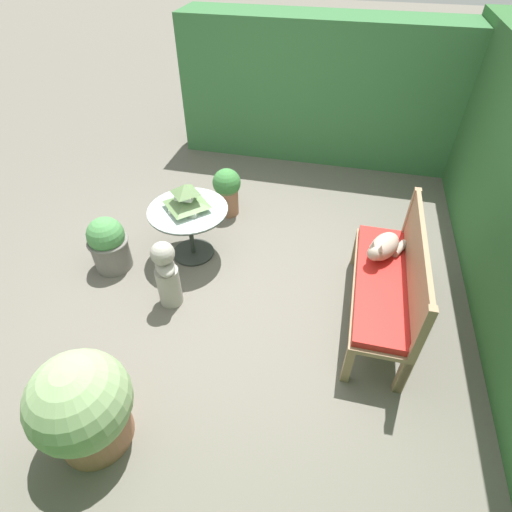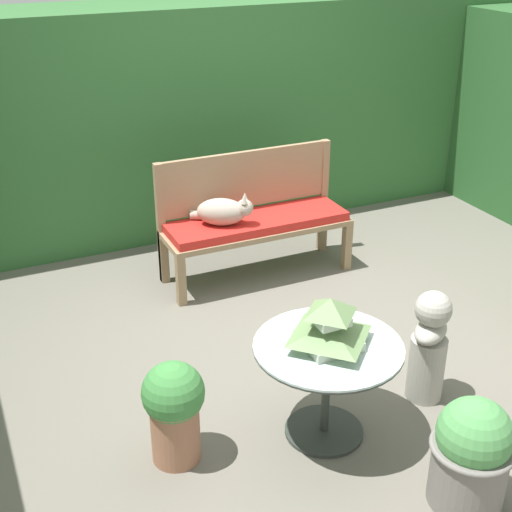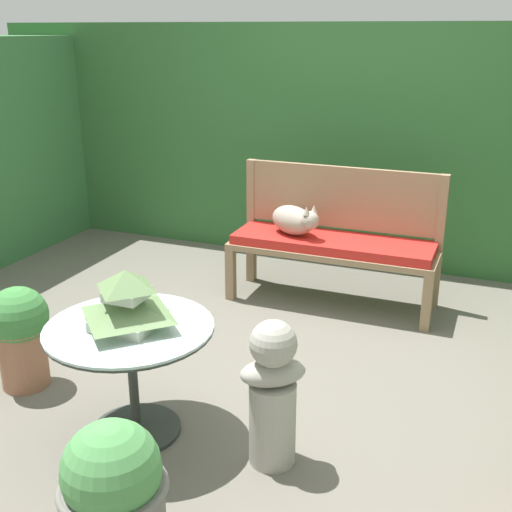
{
  "view_description": "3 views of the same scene",
  "coord_description": "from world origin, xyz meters",
  "px_view_note": "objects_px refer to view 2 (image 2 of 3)",
  "views": [
    {
      "loc": [
        2.5,
        0.6,
        2.69
      ],
      "look_at": [
        0.02,
        0.01,
        0.43
      ],
      "focal_mm": 28.0,
      "sensor_mm": 36.0,
      "label": 1
    },
    {
      "loc": [
        -1.92,
        -3.29,
        2.49
      ],
      "look_at": [
        -0.17,
        0.51,
        0.45
      ],
      "focal_mm": 50.0,
      "sensor_mm": 36.0,
      "label": 2
    },
    {
      "loc": [
        1.13,
        -2.91,
        1.79
      ],
      "look_at": [
        -0.17,
        0.32,
        0.55
      ],
      "focal_mm": 45.0,
      "sensor_mm": 36.0,
      "label": 3
    }
  ],
  "objects_px": {
    "cat": "(223,211)",
    "garden_bust": "(429,345)",
    "potted_plant_path_edge": "(471,453)",
    "potted_plant_bench_right": "(174,408)",
    "garden_bench": "(257,227)",
    "pagoda_birdhouse": "(329,326)",
    "patio_table": "(327,364)"
  },
  "relations": [
    {
      "from": "cat",
      "to": "garden_bust",
      "type": "distance_m",
      "value": 1.83
    },
    {
      "from": "potted_plant_path_edge",
      "to": "potted_plant_bench_right",
      "type": "distance_m",
      "value": 1.4
    },
    {
      "from": "garden_bench",
      "to": "cat",
      "type": "bearing_deg",
      "value": -177.64
    },
    {
      "from": "potted_plant_bench_right",
      "to": "pagoda_birdhouse",
      "type": "bearing_deg",
      "value": -10.73
    },
    {
      "from": "cat",
      "to": "patio_table",
      "type": "relative_size",
      "value": 0.54
    },
    {
      "from": "cat",
      "to": "garden_bench",
      "type": "bearing_deg",
      "value": 30.59
    },
    {
      "from": "garden_bench",
      "to": "garden_bust",
      "type": "relative_size",
      "value": 2.08
    },
    {
      "from": "cat",
      "to": "patio_table",
      "type": "distance_m",
      "value": 1.79
    },
    {
      "from": "cat",
      "to": "pagoda_birdhouse",
      "type": "height_order",
      "value": "pagoda_birdhouse"
    },
    {
      "from": "patio_table",
      "to": "garden_bust",
      "type": "distance_m",
      "value": 0.67
    },
    {
      "from": "pagoda_birdhouse",
      "to": "garden_bust",
      "type": "xyz_separation_m",
      "value": [
        0.67,
        0.04,
        -0.32
      ]
    },
    {
      "from": "garden_bench",
      "to": "pagoda_birdhouse",
      "type": "xyz_separation_m",
      "value": [
        -0.44,
        -1.79,
        0.26
      ]
    },
    {
      "from": "patio_table",
      "to": "pagoda_birdhouse",
      "type": "bearing_deg",
      "value": -90.0
    },
    {
      "from": "garden_bust",
      "to": "potted_plant_bench_right",
      "type": "bearing_deg",
      "value": 139.76
    },
    {
      "from": "patio_table",
      "to": "potted_plant_path_edge",
      "type": "distance_m",
      "value": 0.79
    },
    {
      "from": "cat",
      "to": "patio_table",
      "type": "bearing_deg",
      "value": -67.19
    },
    {
      "from": "pagoda_birdhouse",
      "to": "potted_plant_path_edge",
      "type": "height_order",
      "value": "pagoda_birdhouse"
    },
    {
      "from": "garden_bust",
      "to": "potted_plant_path_edge",
      "type": "xyz_separation_m",
      "value": [
        -0.31,
        -0.73,
        -0.06
      ]
    },
    {
      "from": "garden_bench",
      "to": "garden_bust",
      "type": "height_order",
      "value": "garden_bust"
    },
    {
      "from": "pagoda_birdhouse",
      "to": "potted_plant_bench_right",
      "type": "distance_m",
      "value": 0.86
    },
    {
      "from": "cat",
      "to": "pagoda_birdhouse",
      "type": "distance_m",
      "value": 1.79
    },
    {
      "from": "cat",
      "to": "potted_plant_path_edge",
      "type": "bearing_deg",
      "value": -57.4
    },
    {
      "from": "cat",
      "to": "garden_bust",
      "type": "height_order",
      "value": "cat"
    },
    {
      "from": "cat",
      "to": "potted_plant_bench_right",
      "type": "height_order",
      "value": "cat"
    },
    {
      "from": "garden_bust",
      "to": "potted_plant_bench_right",
      "type": "xyz_separation_m",
      "value": [
        -1.43,
        0.11,
        -0.03
      ]
    },
    {
      "from": "potted_plant_path_edge",
      "to": "cat",
      "type": "bearing_deg",
      "value": 94.37
    },
    {
      "from": "pagoda_birdhouse",
      "to": "garden_bench",
      "type": "bearing_deg",
      "value": 76.3
    },
    {
      "from": "potted_plant_path_edge",
      "to": "potted_plant_bench_right",
      "type": "relative_size",
      "value": 1.01
    },
    {
      "from": "potted_plant_bench_right",
      "to": "potted_plant_path_edge",
      "type": "bearing_deg",
      "value": -36.62
    },
    {
      "from": "patio_table",
      "to": "garden_bust",
      "type": "xyz_separation_m",
      "value": [
        0.67,
        0.04,
        -0.09
      ]
    },
    {
      "from": "garden_bench",
      "to": "pagoda_birdhouse",
      "type": "relative_size",
      "value": 3.92
    },
    {
      "from": "patio_table",
      "to": "potted_plant_path_edge",
      "type": "bearing_deg",
      "value": -62.63
    }
  ]
}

